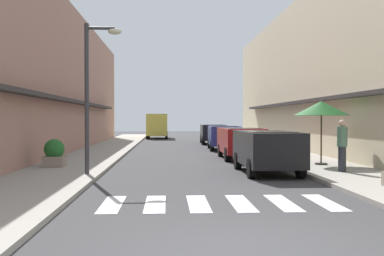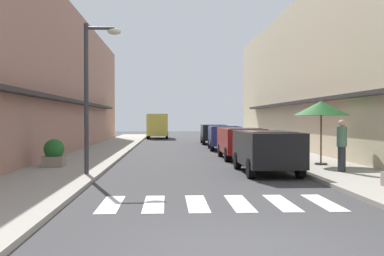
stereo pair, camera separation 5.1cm
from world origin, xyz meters
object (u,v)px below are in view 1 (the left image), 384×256
object	(u,v)px
parked_car_near	(267,147)
parked_car_distant	(213,132)
parked_car_mid	(241,139)
delivery_van	(157,124)
street_lamp	(93,81)
pedestrian_walking_near	(342,144)
cafe_umbrella	(321,109)
parked_car_far	(224,135)
planter_midblock	(54,153)

from	to	relation	value
parked_car_near	parked_car_distant	world-z (taller)	same
parked_car_near	parked_car_mid	size ratio (longest dim) A/B	0.97
delivery_van	street_lamp	world-z (taller)	street_lamp
parked_car_mid	pedestrian_walking_near	xyz separation A→B (m)	(2.41, -6.61, 0.11)
delivery_van	cafe_umbrella	xyz separation A→B (m)	(6.93, -28.26, 0.88)
parked_car_far	planter_midblock	bearing A→B (deg)	-124.39
parked_car_far	pedestrian_walking_near	size ratio (longest dim) A/B	2.53
delivery_van	cafe_umbrella	size ratio (longest dim) A/B	2.20
parked_car_near	street_lamp	distance (m)	6.27
parked_car_distant	cafe_umbrella	distance (m)	17.92
parked_car_mid	parked_car_far	size ratio (longest dim) A/B	1.00
parked_car_near	delivery_van	distance (m)	30.44
parked_car_near	parked_car_distant	xyz separation A→B (m)	(0.00, 19.54, -0.00)
pedestrian_walking_near	street_lamp	bearing A→B (deg)	-6.01
street_lamp	parked_car_far	bearing A→B (deg)	66.79
parked_car_distant	planter_midblock	distance (m)	19.54
cafe_umbrella	planter_midblock	xyz separation A→B (m)	(-10.13, -0.30, -1.68)
planter_midblock	pedestrian_walking_near	xyz separation A→B (m)	(10.03, -2.20, 0.43)
parked_car_distant	cafe_umbrella	size ratio (longest dim) A/B	1.73
parked_car_far	pedestrian_walking_near	distance (m)	13.56
parked_car_far	street_lamp	world-z (taller)	street_lamp
street_lamp	planter_midblock	xyz separation A→B (m)	(-1.81, 2.42, -2.50)
parked_car_mid	parked_car_distant	xyz separation A→B (m)	(-0.00, 13.58, -0.00)
pedestrian_walking_near	planter_midblock	bearing A→B (deg)	-19.94
parked_car_distant	street_lamp	world-z (taller)	street_lamp
cafe_umbrella	street_lamp	bearing A→B (deg)	-161.90
parked_car_mid	pedestrian_walking_near	world-z (taller)	pedestrian_walking_near
parked_car_far	parked_car_distant	distance (m)	6.85
parked_car_mid	pedestrian_walking_near	distance (m)	7.04
parked_car_near	parked_car_mid	distance (m)	5.97
parked_car_mid	planter_midblock	size ratio (longest dim) A/B	4.31
parked_car_far	street_lamp	size ratio (longest dim) A/B	0.91
parked_car_near	parked_car_far	distance (m)	12.69
parked_car_far	planter_midblock	size ratio (longest dim) A/B	4.29
parked_car_far	planter_midblock	world-z (taller)	parked_car_far
parked_car_mid	pedestrian_walking_near	bearing A→B (deg)	-70.00
parked_car_mid	street_lamp	bearing A→B (deg)	-130.39
street_lamp	planter_midblock	distance (m)	3.92
parked_car_near	parked_car_far	bearing A→B (deg)	90.00
street_lamp	cafe_umbrella	size ratio (longest dim) A/B	1.96
parked_car_near	planter_midblock	xyz separation A→B (m)	(-7.62, 1.56, -0.31)
planter_midblock	pedestrian_walking_near	size ratio (longest dim) A/B	0.59
street_lamp	cafe_umbrella	distance (m)	8.80
parked_car_far	parked_car_mid	bearing A→B (deg)	-90.00
street_lamp	pedestrian_walking_near	size ratio (longest dim) A/B	2.78
cafe_umbrella	parked_car_mid	bearing A→B (deg)	121.42
parked_car_near	street_lamp	size ratio (longest dim) A/B	0.89
parked_car_distant	delivery_van	size ratio (longest dim) A/B	0.79
cafe_umbrella	parked_car_distant	bearing A→B (deg)	98.08
parked_car_distant	planter_midblock	size ratio (longest dim) A/B	4.15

